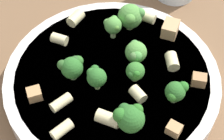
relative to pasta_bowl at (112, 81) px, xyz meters
name	(u,v)px	position (x,y,z in m)	size (l,w,h in m)	color
ground_plane	(112,89)	(0.00, 0.00, -0.02)	(2.00, 2.00, 0.00)	brown
pasta_bowl	(112,81)	(0.00, 0.00, 0.00)	(0.30, 0.30, 0.03)	silver
broccoli_floret_0	(176,92)	(-0.06, 0.07, 0.03)	(0.03, 0.03, 0.03)	#93B766
broccoli_floret_1	(135,72)	(-0.03, 0.02, 0.03)	(0.03, 0.03, 0.03)	#93B766
broccoli_floret_2	(136,52)	(-0.04, -0.01, 0.03)	(0.03, 0.03, 0.03)	#9EC175
broccoli_floret_3	(113,25)	(-0.03, -0.07, 0.04)	(0.03, 0.03, 0.04)	#9EC175
broccoli_floret_4	(129,118)	(0.01, 0.09, 0.04)	(0.04, 0.04, 0.04)	#9EC175
broccoli_floret_5	(96,77)	(0.03, 0.01, 0.04)	(0.03, 0.03, 0.03)	#93B766
broccoli_floret_6	(131,16)	(-0.06, -0.07, 0.04)	(0.04, 0.04, 0.04)	#93B766
broccoli_floret_7	(72,67)	(0.05, -0.02, 0.03)	(0.04, 0.03, 0.03)	#84AD60
rigatoni_0	(61,102)	(0.08, 0.02, 0.02)	(0.01, 0.01, 0.03)	beige
rigatoni_1	(138,94)	(-0.02, 0.05, 0.02)	(0.01, 0.01, 0.02)	beige
rigatoni_2	(108,119)	(0.03, 0.07, 0.02)	(0.02, 0.02, 0.03)	beige
rigatoni_3	(76,18)	(0.02, -0.11, 0.02)	(0.02, 0.02, 0.03)	beige
rigatoni_4	(59,39)	(0.05, -0.08, 0.02)	(0.01, 0.01, 0.02)	beige
rigatoni_5	(146,17)	(-0.09, -0.08, 0.02)	(0.02, 0.02, 0.03)	beige
rigatoni_6	(172,61)	(-0.08, 0.01, 0.02)	(0.02, 0.02, 0.02)	beige
rigatoni_7	(62,130)	(0.09, 0.06, 0.02)	(0.01, 0.01, 0.03)	beige
chicken_chunk_0	(199,80)	(-0.10, 0.05, 0.02)	(0.02, 0.01, 0.02)	#A87A4C
chicken_chunk_1	(174,129)	(-0.04, 0.11, 0.02)	(0.02, 0.01, 0.01)	tan
chicken_chunk_2	(34,94)	(0.11, 0.00, 0.02)	(0.02, 0.02, 0.01)	tan
chicken_chunk_3	(170,29)	(-0.11, -0.04, 0.02)	(0.03, 0.02, 0.02)	tan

